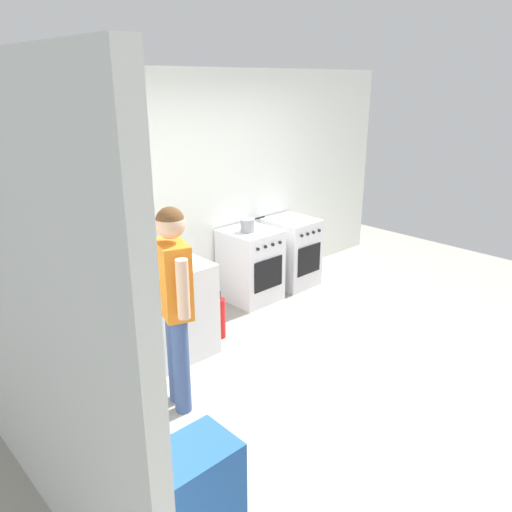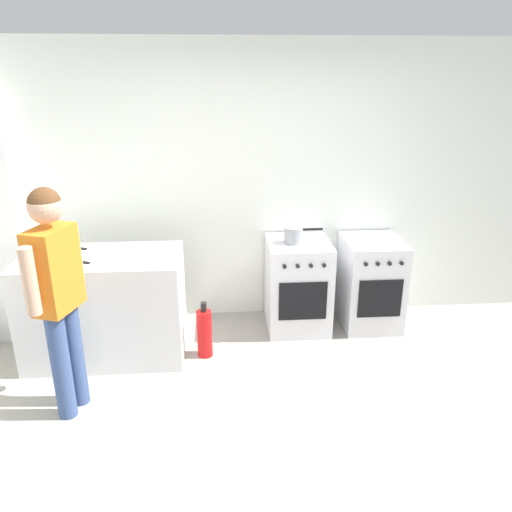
# 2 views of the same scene
# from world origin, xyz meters

# --- Properties ---
(ground_plane) EXTENTS (8.00, 8.00, 0.00)m
(ground_plane) POSITION_xyz_m (0.00, 0.00, 0.00)
(ground_plane) COLOR gray
(back_wall) EXTENTS (6.00, 0.10, 2.60)m
(back_wall) POSITION_xyz_m (0.00, 1.95, 1.30)
(back_wall) COLOR silver
(back_wall) RESTS_ON ground
(counter_unit) EXTENTS (1.30, 0.70, 0.90)m
(counter_unit) POSITION_xyz_m (-1.35, 1.20, 0.45)
(counter_unit) COLOR silver
(counter_unit) RESTS_ON ground
(oven_left) EXTENTS (0.57, 0.62, 0.85)m
(oven_left) POSITION_xyz_m (0.35, 1.58, 0.43)
(oven_left) COLOR silver
(oven_left) RESTS_ON ground
(oven_right) EXTENTS (0.53, 0.62, 0.85)m
(oven_right) POSITION_xyz_m (1.05, 1.58, 0.43)
(oven_right) COLOR silver
(oven_right) RESTS_ON ground
(pot) EXTENTS (0.35, 0.17, 0.15)m
(pot) POSITION_xyz_m (0.30, 1.56, 0.93)
(pot) COLOR gray
(pot) RESTS_ON oven_left
(knife_carving) EXTENTS (0.32, 0.13, 0.01)m
(knife_carving) POSITION_xyz_m (-1.72, 1.23, 0.90)
(knife_carving) COLOR silver
(knife_carving) RESTS_ON counter_unit
(knife_utility) EXTENTS (0.23, 0.15, 0.01)m
(knife_utility) POSITION_xyz_m (-1.59, 1.42, 0.90)
(knife_utility) COLOR silver
(knife_utility) RESTS_ON counter_unit
(knife_chef) EXTENTS (0.30, 0.15, 0.01)m
(knife_chef) POSITION_xyz_m (-1.52, 1.09, 0.90)
(knife_chef) COLOR silver
(knife_chef) RESTS_ON counter_unit
(knife_paring) EXTENTS (0.21, 0.10, 0.01)m
(knife_paring) POSITION_xyz_m (-1.66, 1.41, 0.91)
(knife_paring) COLOR silver
(knife_paring) RESTS_ON counter_unit
(person) EXTENTS (0.30, 0.55, 1.64)m
(person) POSITION_xyz_m (-1.46, 0.45, 0.98)
(person) COLOR #384C7A
(person) RESTS_ON ground
(fire_extinguisher) EXTENTS (0.13, 0.13, 0.50)m
(fire_extinguisher) POSITION_xyz_m (-0.52, 1.10, 0.22)
(fire_extinguisher) COLOR red
(fire_extinguisher) RESTS_ON ground
(larder_cabinet) EXTENTS (0.48, 0.44, 2.00)m
(larder_cabinet) POSITION_xyz_m (-2.30, 1.68, 1.00)
(larder_cabinet) COLOR silver
(larder_cabinet) RESTS_ON ground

